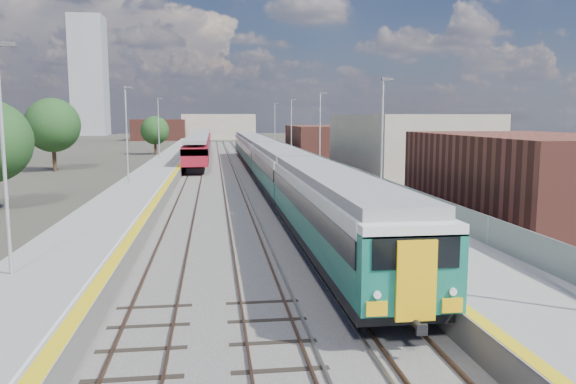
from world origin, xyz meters
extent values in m
plane|color=#47443A|center=(0.00, 50.00, 0.00)|extent=(320.00, 320.00, 0.00)
cube|color=#565451|center=(-2.25, 52.50, 0.03)|extent=(10.50, 155.00, 0.06)
cube|color=#4C3323|center=(0.78, 55.00, 0.11)|extent=(0.07, 160.00, 0.14)
cube|color=#4C3323|center=(2.22, 55.00, 0.11)|extent=(0.07, 160.00, 0.14)
cube|color=#4C3323|center=(-2.72, 55.00, 0.11)|extent=(0.07, 160.00, 0.14)
cube|color=#4C3323|center=(-1.28, 55.00, 0.11)|extent=(0.07, 160.00, 0.14)
cube|color=#4C3323|center=(-6.22, 55.00, 0.11)|extent=(0.07, 160.00, 0.14)
cube|color=#4C3323|center=(-4.78, 55.00, 0.11)|extent=(0.07, 160.00, 0.14)
cube|color=gray|center=(0.45, 55.00, 0.10)|extent=(0.08, 160.00, 0.10)
cube|color=gray|center=(-0.95, 55.00, 0.10)|extent=(0.08, 160.00, 0.10)
cube|color=slate|center=(5.25, 52.50, 0.50)|extent=(4.70, 155.00, 1.00)
cube|color=gray|center=(5.25, 52.50, 1.00)|extent=(4.70, 155.00, 0.03)
cube|color=yellow|center=(3.15, 52.50, 1.02)|extent=(0.40, 155.00, 0.01)
cube|color=gray|center=(7.45, 52.50, 1.60)|extent=(0.06, 155.00, 1.20)
cylinder|color=#9EA0A3|center=(6.60, 22.00, 4.77)|extent=(0.12, 0.12, 7.50)
cube|color=#4C4C4F|center=(6.85, 22.00, 8.42)|extent=(0.70, 0.18, 0.14)
cylinder|color=#9EA0A3|center=(6.60, 42.00, 4.77)|extent=(0.12, 0.12, 7.50)
cube|color=#4C4C4F|center=(6.85, 42.00, 8.42)|extent=(0.70, 0.18, 0.14)
cylinder|color=#9EA0A3|center=(6.60, 62.00, 4.77)|extent=(0.12, 0.12, 7.50)
cube|color=#4C4C4F|center=(6.85, 62.00, 8.42)|extent=(0.70, 0.18, 0.14)
cylinder|color=#9EA0A3|center=(6.60, 82.00, 4.77)|extent=(0.12, 0.12, 7.50)
cube|color=#4C4C4F|center=(6.85, 82.00, 8.42)|extent=(0.70, 0.18, 0.14)
cube|color=slate|center=(-9.05, 52.50, 0.50)|extent=(4.30, 155.00, 1.00)
cube|color=gray|center=(-9.05, 52.50, 1.00)|extent=(4.30, 155.00, 0.03)
cube|color=yellow|center=(-7.15, 52.50, 1.02)|extent=(0.45, 155.00, 0.01)
cube|color=silver|center=(-7.50, 52.50, 1.03)|extent=(0.08, 155.00, 0.01)
cylinder|color=#9EA0A3|center=(-10.20, 8.00, 4.77)|extent=(0.12, 0.12, 7.50)
cube|color=#4C4C4F|center=(-9.95, 8.00, 8.42)|extent=(0.70, 0.18, 0.14)
cylinder|color=#9EA0A3|center=(-10.20, 34.00, 4.77)|extent=(0.12, 0.12, 7.50)
cube|color=#4C4C4F|center=(-9.95, 34.00, 8.42)|extent=(0.70, 0.18, 0.14)
cylinder|color=#9EA0A3|center=(-10.20, 60.00, 4.77)|extent=(0.12, 0.12, 7.50)
cube|color=#4C4C4F|center=(-9.95, 60.00, 8.42)|extent=(0.70, 0.18, 0.14)
cube|color=brown|center=(14.00, 18.00, 2.60)|extent=(9.00, 16.00, 5.20)
cube|color=#A09180|center=(16.00, 45.00, 3.20)|extent=(11.00, 22.00, 6.40)
cube|color=brown|center=(13.00, 78.00, 2.40)|extent=(8.00, 18.00, 4.80)
cube|color=#A09180|center=(-2.00, 150.00, 3.50)|extent=(20.00, 14.00, 7.00)
cube|color=brown|center=(-18.00, 145.00, 2.80)|extent=(14.00, 12.00, 5.60)
cube|color=gray|center=(-45.00, 190.00, 20.00)|extent=(11.00, 11.00, 40.00)
cube|color=black|center=(1.50, 12.56, 0.88)|extent=(2.72, 19.50, 0.46)
cube|color=#105346|center=(1.50, 12.56, 1.68)|extent=(2.82, 19.50, 1.14)
cube|color=black|center=(1.50, 12.56, 2.58)|extent=(2.88, 19.50, 0.78)
cube|color=silver|center=(1.50, 12.56, 3.20)|extent=(2.82, 19.50, 0.48)
cube|color=gray|center=(1.50, 12.56, 3.62)|extent=(2.50, 19.50, 0.40)
cube|color=black|center=(1.50, 32.56, 0.88)|extent=(2.72, 19.50, 0.46)
cube|color=#105346|center=(1.50, 32.56, 1.68)|extent=(2.82, 19.50, 1.14)
cube|color=black|center=(1.50, 32.56, 2.58)|extent=(2.88, 19.50, 0.78)
cube|color=silver|center=(1.50, 32.56, 3.20)|extent=(2.82, 19.50, 0.48)
cube|color=gray|center=(1.50, 32.56, 3.62)|extent=(2.50, 19.50, 0.40)
cube|color=black|center=(1.50, 52.57, 0.88)|extent=(2.72, 19.50, 0.46)
cube|color=#105346|center=(1.50, 52.57, 1.68)|extent=(2.82, 19.50, 1.14)
cube|color=black|center=(1.50, 52.57, 2.58)|extent=(2.88, 19.50, 0.78)
cube|color=silver|center=(1.50, 52.57, 3.20)|extent=(2.82, 19.50, 0.48)
cube|color=gray|center=(1.50, 52.57, 3.62)|extent=(2.50, 19.50, 0.40)
cube|color=black|center=(1.50, 72.57, 0.88)|extent=(2.72, 19.50, 0.46)
cube|color=#105346|center=(1.50, 72.57, 1.68)|extent=(2.82, 19.50, 1.14)
cube|color=black|center=(1.50, 72.57, 2.58)|extent=(2.88, 19.50, 0.78)
cube|color=silver|center=(1.50, 72.57, 3.20)|extent=(2.82, 19.50, 0.48)
cube|color=gray|center=(1.50, 72.57, 3.62)|extent=(2.50, 19.50, 0.40)
cube|color=#105346|center=(1.50, 2.55, 2.15)|extent=(2.80, 0.60, 2.10)
cube|color=black|center=(1.50, 2.24, 2.75)|extent=(2.30, 0.06, 0.80)
cube|color=#F5B410|center=(1.50, 2.18, 2.05)|extent=(1.05, 0.10, 2.10)
cube|color=black|center=(-5.50, 56.83, 0.47)|extent=(1.90, 16.17, 0.66)
cube|color=maroon|center=(-5.50, 56.83, 2.05)|extent=(2.80, 19.02, 2.00)
cube|color=black|center=(-5.50, 56.83, 2.55)|extent=(2.86, 19.02, 0.70)
cube|color=gray|center=(-5.50, 56.83, 3.55)|extent=(2.50, 19.02, 0.40)
cube|color=black|center=(-5.50, 76.35, 0.47)|extent=(1.90, 16.17, 0.66)
cube|color=maroon|center=(-5.50, 76.35, 2.05)|extent=(2.80, 19.02, 2.00)
cube|color=black|center=(-5.50, 76.35, 2.55)|extent=(2.86, 19.02, 0.70)
cube|color=gray|center=(-5.50, 76.35, 3.55)|extent=(2.50, 19.02, 0.40)
cube|color=black|center=(-5.50, 95.87, 0.47)|extent=(1.90, 16.17, 0.66)
cube|color=maroon|center=(-5.50, 95.87, 2.05)|extent=(2.80, 19.02, 2.00)
cube|color=black|center=(-5.50, 95.87, 2.55)|extent=(2.86, 19.02, 0.70)
cube|color=gray|center=(-5.50, 95.87, 3.55)|extent=(2.50, 19.02, 0.40)
cylinder|color=#382619|center=(-21.67, 56.25, 1.46)|extent=(0.44, 0.44, 2.92)
sphere|color=#163B18|center=(-21.67, 56.25, 5.26)|extent=(6.15, 6.15, 6.15)
cylinder|color=#382619|center=(-13.11, 84.29, 1.11)|extent=(0.44, 0.44, 2.22)
sphere|color=#163B18|center=(-13.11, 84.29, 4.01)|extent=(4.68, 4.68, 4.68)
cylinder|color=#382619|center=(20.95, 70.43, 0.95)|extent=(0.44, 0.44, 1.90)
sphere|color=#163B18|center=(20.95, 70.43, 3.43)|extent=(4.01, 4.01, 4.01)
camera|label=1|loc=(-3.52, -11.00, 6.15)|focal=35.00mm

